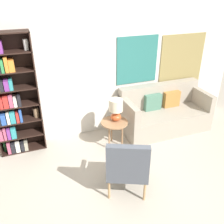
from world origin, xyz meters
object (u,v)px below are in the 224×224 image
at_px(bookshelf, 9,98).
at_px(armchair, 128,165).
at_px(table_lamp, 116,109).
at_px(side_table, 114,125).
at_px(couch, 163,113).

bearing_deg(bookshelf, armchair, -49.22).
relative_size(armchair, table_lamp, 2.17).
height_order(armchair, side_table, armchair).
relative_size(bookshelf, table_lamp, 5.07).
distance_m(couch, side_table, 1.25).
xyz_separation_m(armchair, table_lamp, (0.31, 1.25, 0.26)).
height_order(couch, table_lamp, table_lamp).
bearing_deg(side_table, armchair, -102.33).
bearing_deg(side_table, bookshelf, 163.97).
height_order(side_table, table_lamp, table_lamp).
xyz_separation_m(couch, table_lamp, (-1.17, -0.21, 0.42)).
xyz_separation_m(bookshelf, armchair, (1.46, -1.69, -0.56)).
bearing_deg(table_lamp, bookshelf, 165.88).
xyz_separation_m(bookshelf, couch, (2.94, -0.24, -0.72)).
relative_size(bookshelf, side_table, 4.13).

